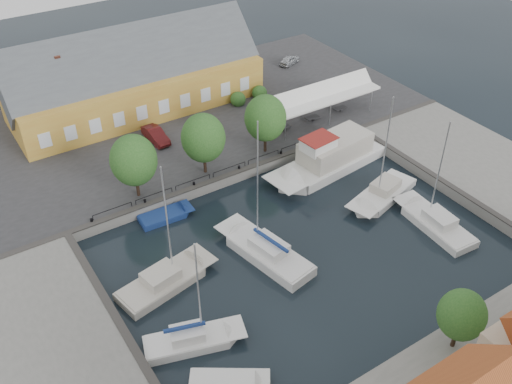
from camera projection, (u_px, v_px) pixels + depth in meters
ground at (294, 241)px, 48.99m from camera, size 140.00×140.00×0.00m
north_quay at (174, 124)px, 64.21m from camera, size 56.00×26.00×1.00m
west_quay at (43, 372)px, 37.72m from camera, size 12.00×24.00×1.00m
east_quay at (484, 169)px, 56.97m from camera, size 12.00×24.00×1.00m
quay_edge_fittings at (264, 203)px, 51.57m from camera, size 56.00×24.72×0.40m
warehouse at (129, 80)px, 64.36m from camera, size 28.56×14.00×9.55m
tent_canopy at (321, 97)px, 62.71m from camera, size 14.00×4.00×2.83m
quay_trees at (203, 138)px, 53.31m from camera, size 18.20×4.20×6.30m
car_silver at (290, 60)px, 75.81m from camera, size 3.74×2.62×1.18m
car_red at (156, 135)px, 59.93m from camera, size 1.64×4.26×1.38m
center_sailboat at (266, 253)px, 47.20m from camera, size 4.55×9.85×13.04m
trawler at (330, 159)px, 57.44m from camera, size 14.04×5.54×5.00m
east_boat_b at (382, 195)px, 53.85m from camera, size 8.75×4.87×11.48m
east_boat_c at (435, 224)px, 50.35m from camera, size 3.21×8.61×10.79m
west_boat_b at (165, 282)px, 44.66m from camera, size 8.66×4.43×11.37m
west_boat_d at (192, 342)px, 39.98m from camera, size 7.45×4.17×9.85m
launch_nw at (165, 217)px, 51.48m from camera, size 5.07×2.20×0.88m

